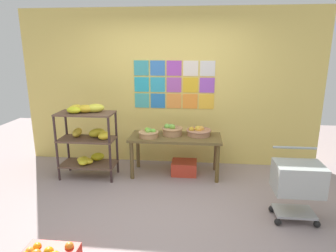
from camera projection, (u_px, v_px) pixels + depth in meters
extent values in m
plane|color=gray|center=(155.00, 212.00, 3.66)|extent=(9.46, 9.46, 0.00)
cube|color=#E3C762|center=(169.00, 89.00, 5.02)|extent=(5.10, 0.06, 2.64)
cube|color=teal|center=(141.00, 68.00, 4.94)|extent=(0.25, 0.01, 0.25)
cube|color=#3877C6|center=(158.00, 68.00, 4.91)|extent=(0.25, 0.01, 0.25)
cube|color=purple|center=(174.00, 68.00, 4.88)|extent=(0.25, 0.01, 0.25)
cube|color=silver|center=(191.00, 68.00, 4.86)|extent=(0.25, 0.01, 0.25)
cube|color=silver|center=(208.00, 68.00, 4.83)|extent=(0.25, 0.01, 0.25)
cube|color=#29A8C1|center=(142.00, 84.00, 5.01)|extent=(0.25, 0.01, 0.25)
cube|color=#2FA0BD|center=(158.00, 85.00, 4.98)|extent=(0.25, 0.01, 0.25)
cube|color=#A250AA|center=(174.00, 85.00, 4.96)|extent=(0.25, 0.01, 0.25)
cube|color=gold|center=(190.00, 85.00, 4.93)|extent=(0.25, 0.01, 0.25)
cube|color=purple|center=(207.00, 85.00, 4.90)|extent=(0.25, 0.01, 0.25)
cube|color=teal|center=(142.00, 100.00, 5.08)|extent=(0.25, 0.01, 0.25)
cube|color=#2875BD|center=(158.00, 101.00, 5.05)|extent=(0.25, 0.01, 0.25)
cube|color=orange|center=(174.00, 101.00, 5.03)|extent=(0.25, 0.01, 0.25)
cube|color=orange|center=(190.00, 101.00, 5.00)|extent=(0.25, 0.01, 0.25)
cube|color=yellow|center=(206.00, 102.00, 4.97)|extent=(0.25, 0.01, 0.25)
cylinder|color=#372626|center=(57.00, 148.00, 4.43)|extent=(0.04, 0.04, 1.04)
cylinder|color=#372626|center=(110.00, 150.00, 4.35)|extent=(0.04, 0.04, 1.04)
cylinder|color=#372626|center=(68.00, 141.00, 4.80)|extent=(0.04, 0.04, 1.04)
cylinder|color=#372626|center=(117.00, 142.00, 4.72)|extent=(0.04, 0.04, 1.04)
cube|color=brown|center=(89.00, 164.00, 4.65)|extent=(0.86, 0.42, 0.03)
ellipsoid|color=yellow|center=(85.00, 161.00, 4.61)|extent=(0.33, 0.25, 0.10)
ellipsoid|color=yellow|center=(84.00, 161.00, 4.60)|extent=(0.25, 0.33, 0.11)
ellipsoid|color=yellow|center=(98.00, 157.00, 4.75)|extent=(0.26, 0.23, 0.12)
cube|color=brown|center=(87.00, 139.00, 4.55)|extent=(0.86, 0.42, 0.02)
ellipsoid|color=yellow|center=(104.00, 136.00, 4.48)|extent=(0.23, 0.26, 0.12)
ellipsoid|color=yellow|center=(77.00, 132.00, 4.63)|extent=(0.13, 0.29, 0.13)
ellipsoid|color=gold|center=(97.00, 133.00, 4.60)|extent=(0.29, 0.28, 0.14)
cube|color=brown|center=(85.00, 113.00, 4.44)|extent=(0.86, 0.42, 0.02)
ellipsoid|color=yellow|center=(74.00, 110.00, 4.37)|extent=(0.24, 0.17, 0.10)
ellipsoid|color=yellow|center=(75.00, 108.00, 4.52)|extent=(0.20, 0.29, 0.11)
ellipsoid|color=gold|center=(85.00, 109.00, 4.42)|extent=(0.26, 0.19, 0.12)
ellipsoid|color=yellow|center=(95.00, 108.00, 4.45)|extent=(0.33, 0.27, 0.13)
cube|color=brown|center=(175.00, 137.00, 4.63)|extent=(1.44, 0.60, 0.04)
cylinder|color=brown|center=(132.00, 160.00, 4.55)|extent=(0.06, 0.06, 0.60)
cylinder|color=brown|center=(217.00, 164.00, 4.42)|extent=(0.06, 0.06, 0.60)
cylinder|color=brown|center=(138.00, 150.00, 5.00)|extent=(0.06, 0.06, 0.60)
cylinder|color=brown|center=(216.00, 153.00, 4.87)|extent=(0.06, 0.06, 0.60)
cylinder|color=#AC7E56|center=(172.00, 132.00, 4.68)|extent=(0.30, 0.30, 0.11)
torus|color=tan|center=(172.00, 128.00, 4.66)|extent=(0.33, 0.33, 0.03)
sphere|color=#7DBF48|center=(172.00, 128.00, 4.68)|extent=(0.08, 0.08, 0.08)
sphere|color=#7CB737|center=(172.00, 127.00, 4.72)|extent=(0.07, 0.07, 0.07)
sphere|color=#77B63F|center=(173.00, 127.00, 4.66)|extent=(0.09, 0.09, 0.09)
sphere|color=#71BB45|center=(167.00, 126.00, 4.71)|extent=(0.09, 0.09, 0.09)
sphere|color=#6FB24B|center=(171.00, 127.00, 4.70)|extent=(0.08, 0.08, 0.08)
cylinder|color=tan|center=(149.00, 135.00, 4.57)|extent=(0.29, 0.29, 0.08)
torus|color=tan|center=(148.00, 132.00, 4.55)|extent=(0.31, 0.31, 0.03)
sphere|color=#69C13D|center=(153.00, 131.00, 4.58)|extent=(0.08, 0.08, 0.08)
sphere|color=#7BB740|center=(148.00, 132.00, 4.56)|extent=(0.07, 0.07, 0.07)
sphere|color=#6FAC3F|center=(150.00, 131.00, 4.60)|extent=(0.08, 0.08, 0.08)
sphere|color=#76BE34|center=(147.00, 130.00, 4.63)|extent=(0.09, 0.09, 0.09)
cylinder|color=#AE7A59|center=(199.00, 133.00, 4.67)|extent=(0.36, 0.36, 0.08)
torus|color=#AB785C|center=(199.00, 130.00, 4.65)|extent=(0.39, 0.39, 0.03)
sphere|color=gold|center=(198.00, 129.00, 4.66)|extent=(0.10, 0.10, 0.10)
sphere|color=gold|center=(199.00, 130.00, 4.64)|extent=(0.08, 0.08, 0.08)
sphere|color=gold|center=(192.00, 130.00, 4.65)|extent=(0.09, 0.09, 0.09)
sphere|color=gold|center=(201.00, 129.00, 4.69)|extent=(0.10, 0.10, 0.10)
cube|color=red|center=(184.00, 168.00, 4.77)|extent=(0.40, 0.34, 0.21)
sphere|color=orange|center=(49.00, 252.00, 2.69)|extent=(0.09, 0.09, 0.09)
sphere|color=orange|center=(30.00, 251.00, 2.70)|extent=(0.08, 0.08, 0.08)
sphere|color=orange|center=(69.00, 246.00, 2.76)|extent=(0.08, 0.08, 0.08)
sphere|color=orange|center=(37.00, 247.00, 2.77)|extent=(0.08, 0.08, 0.08)
sphere|color=black|center=(278.00, 222.00, 3.39)|extent=(0.08, 0.08, 0.08)
sphere|color=black|center=(317.00, 224.00, 3.35)|extent=(0.08, 0.08, 0.08)
sphere|color=black|center=(272.00, 209.00, 3.67)|extent=(0.08, 0.08, 0.08)
sphere|color=black|center=(308.00, 211.00, 3.62)|extent=(0.08, 0.08, 0.08)
cube|color=#A5A8AD|center=(294.00, 212.00, 3.49)|extent=(0.46, 0.31, 0.03)
cube|color=#9CA4A2|center=(298.00, 178.00, 3.38)|extent=(0.54, 0.39, 0.35)
cylinder|color=#9CA4A2|center=(295.00, 148.00, 3.52)|extent=(0.51, 0.03, 0.03)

